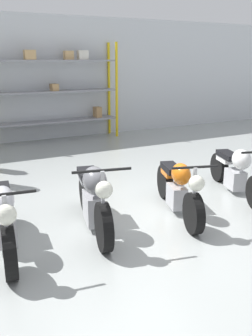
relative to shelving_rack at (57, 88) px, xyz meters
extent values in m
plane|color=#9EA3A0|center=(-0.75, -6.12, -1.56)|extent=(30.00, 30.00, 0.00)
cube|color=silver|center=(-0.75, 0.37, 0.24)|extent=(30.00, 0.08, 3.60)
cylinder|color=yellow|center=(1.80, -0.27, -0.14)|extent=(0.08, 0.08, 2.85)
cylinder|color=yellow|center=(1.80, 0.28, -0.14)|extent=(0.08, 0.08, 2.85)
cube|color=gray|center=(-0.06, 0.01, -0.98)|extent=(3.70, 0.55, 0.05)
cube|color=gray|center=(-0.06, 0.01, -0.11)|extent=(3.70, 0.55, 0.05)
cube|color=gray|center=(-0.06, 0.01, 0.76)|extent=(3.70, 0.55, 0.05)
cube|color=tan|center=(0.39, 0.03, 0.91)|extent=(0.27, 0.29, 0.25)
cube|color=#A87F51|center=(1.26, 0.00, -0.79)|extent=(0.21, 0.26, 0.32)
cube|color=tan|center=(-0.10, -0.01, 0.01)|extent=(0.19, 0.31, 0.20)
cube|color=silver|center=(0.80, -0.06, 0.91)|extent=(0.30, 0.29, 0.26)
cube|color=tan|center=(-0.76, -0.07, 0.91)|extent=(0.32, 0.34, 0.26)
cylinder|color=black|center=(-2.82, -6.90, -1.25)|extent=(0.22, 0.64, 0.63)
cylinder|color=black|center=(-2.64, -5.47, -1.25)|extent=(0.22, 0.64, 0.63)
cube|color=#ADADB2|center=(-2.72, -6.13, -1.28)|extent=(0.31, 0.52, 0.41)
ellipsoid|color=#B7B7BF|center=(-2.74, -6.30, -0.84)|extent=(0.33, 0.57, 0.31)
cube|color=black|center=(-2.68, -5.79, -0.89)|extent=(0.28, 0.48, 0.10)
cube|color=#B7B7BF|center=(-2.67, -5.72, -0.98)|extent=(0.23, 0.34, 0.12)
cylinder|color=#ADADB2|center=(-2.82, -6.88, -0.92)|extent=(0.06, 0.06, 0.66)
sphere|color=silver|center=(-2.83, -6.95, -0.78)|extent=(0.23, 0.23, 0.23)
cylinder|color=black|center=(-2.81, -6.85, -0.58)|extent=(0.68, 0.12, 0.04)
cylinder|color=black|center=(-1.63, -6.80, -1.24)|extent=(0.27, 0.66, 0.64)
cylinder|color=black|center=(-1.34, -5.46, -1.24)|extent=(0.27, 0.66, 0.64)
cube|color=#ADADB2|center=(-1.47, -6.08, -1.27)|extent=(0.34, 0.56, 0.43)
ellipsoid|color=slate|center=(-1.51, -6.25, -0.80)|extent=(0.44, 0.58, 0.39)
cube|color=black|center=(-1.40, -5.72, -0.86)|extent=(0.38, 0.56, 0.10)
cube|color=slate|center=(-1.39, -5.70, -0.95)|extent=(0.31, 0.40, 0.12)
cylinder|color=#ADADB2|center=(-1.63, -6.78, -0.87)|extent=(0.06, 0.06, 0.73)
sphere|color=silver|center=(-1.64, -6.85, -0.72)|extent=(0.22, 0.22, 0.22)
cylinder|color=black|center=(-1.62, -6.75, -0.51)|extent=(0.73, 0.19, 0.04)
cylinder|color=black|center=(-0.31, -6.93, -1.27)|extent=(0.30, 0.60, 0.59)
cylinder|color=black|center=(0.11, -5.56, -1.27)|extent=(0.30, 0.60, 0.59)
cube|color=#ADADB2|center=(-0.09, -6.20, -1.30)|extent=(0.34, 0.47, 0.35)
ellipsoid|color=orange|center=(-0.14, -6.36, -0.87)|extent=(0.39, 0.49, 0.33)
cube|color=black|center=(0.01, -5.88, -0.92)|extent=(0.38, 0.58, 0.10)
cube|color=orange|center=(0.04, -5.80, -1.01)|extent=(0.30, 0.42, 0.12)
cylinder|color=#ADADB2|center=(-0.31, -6.91, -0.94)|extent=(0.06, 0.06, 0.66)
sphere|color=silver|center=(-0.33, -6.98, -0.81)|extent=(0.22, 0.22, 0.22)
cylinder|color=black|center=(-0.30, -6.89, -0.61)|extent=(0.63, 0.23, 0.04)
cylinder|color=black|center=(1.60, -5.27, -1.28)|extent=(0.31, 0.58, 0.57)
cube|color=#ADADB2|center=(1.39, -5.95, -1.31)|extent=(0.37, 0.47, 0.34)
ellipsoid|color=silver|center=(1.34, -6.11, -0.89)|extent=(0.42, 0.49, 0.36)
cube|color=black|center=(1.50, -5.61, -0.94)|extent=(0.42, 0.64, 0.10)
cube|color=silver|center=(1.52, -5.53, -1.03)|extent=(0.33, 0.46, 0.12)
camera|label=1|loc=(-3.40, -10.77, 0.81)|focal=40.00mm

